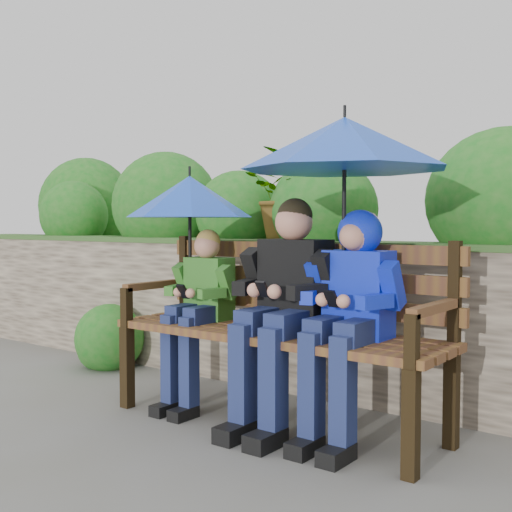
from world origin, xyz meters
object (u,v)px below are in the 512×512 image
Objects in this scene: boy_middle at (284,300)px; umbrella_left at (190,197)px; boy_left at (199,304)px; umbrella_right at (345,144)px; boy_right at (350,302)px; park_bench at (283,318)px.

umbrella_left is (-0.78, 0.08, 0.59)m from boy_middle.
umbrella_right is at bearing 2.30° from boy_left.
umbrella_right reaches higher than boy_right.
boy_right is 1.31m from umbrella_left.
umbrella_left is at bearing 174.42° from boy_middle.
park_bench is 0.18m from boy_middle.
umbrella_right is at bearing 147.65° from boy_right.
boy_right is at bearing 0.09° from boy_left.
boy_right reaches higher than park_bench.
boy_left is 1.05m from boy_right.
boy_middle is (0.08, -0.11, 0.12)m from park_bench.
park_bench is 0.99m from umbrella_left.
umbrella_left reaches higher than boy_middle.
boy_right is at bearing 2.93° from boy_middle.
umbrella_left is at bearing 155.85° from boy_left.
boy_left is 0.68m from umbrella_left.
boy_left is at bearing -177.70° from umbrella_right.
boy_left is at bearing -24.15° from umbrella_left.
park_bench is at bearing 2.63° from umbrella_left.
umbrella_right is (0.34, 0.06, 0.84)m from boy_middle.
boy_right is (1.05, 0.00, 0.09)m from boy_left.
umbrella_right is at bearing -6.58° from park_bench.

